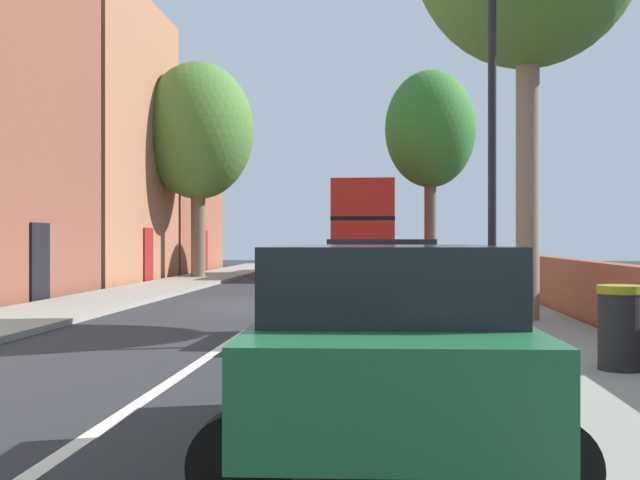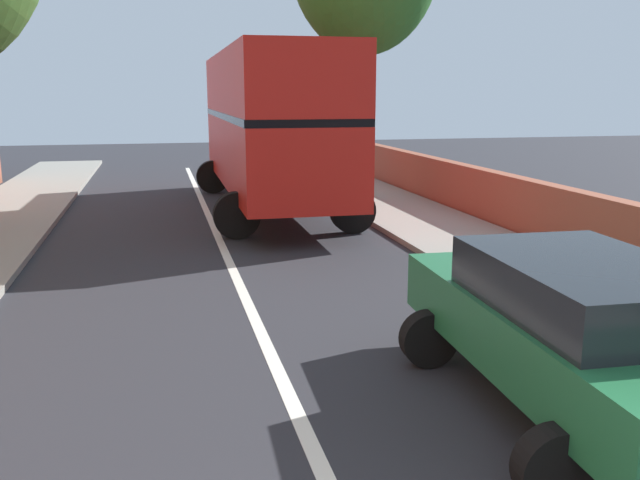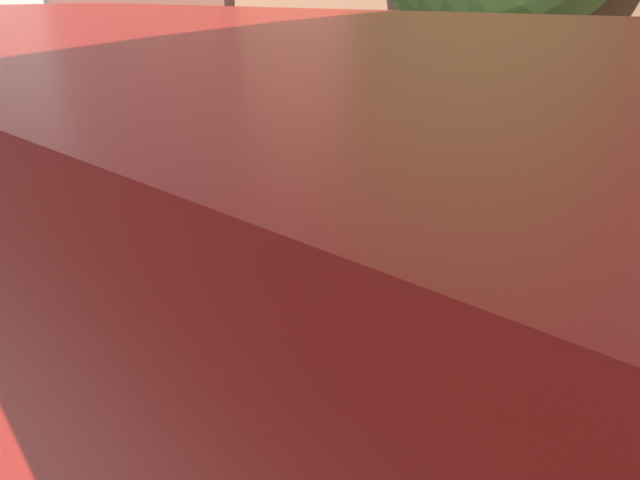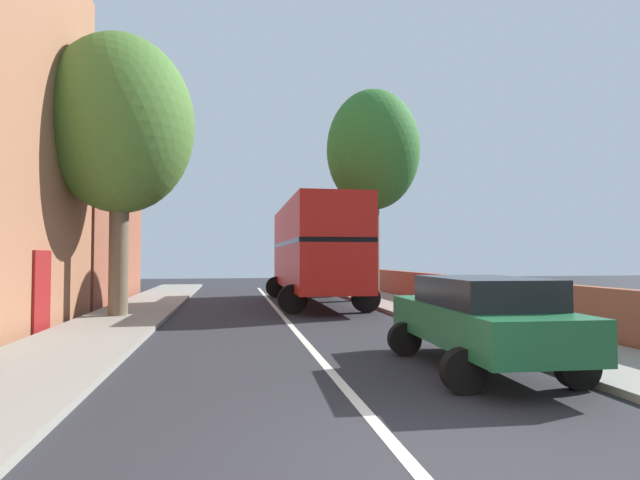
{
  "view_description": "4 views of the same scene",
  "coord_description": "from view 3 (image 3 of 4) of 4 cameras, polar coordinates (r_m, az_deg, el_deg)",
  "views": [
    {
      "loc": [
        2.5,
        -20.19,
        1.68
      ],
      "look_at": [
        0.03,
        10.5,
        1.63
      ],
      "focal_mm": 44.89,
      "sensor_mm": 36.0,
      "label": 1
    },
    {
      "loc": [
        -1.19,
        -1.68,
        3.03
      ],
      "look_at": [
        1.21,
        8.33,
        0.8
      ],
      "focal_mm": 38.04,
      "sensor_mm": 36.0,
      "label": 2
    },
    {
      "loc": [
        3.1,
        15.58,
        4.16
      ],
      "look_at": [
        -0.83,
        12.36,
        1.75
      ],
      "focal_mm": 29.57,
      "sensor_mm": 36.0,
      "label": 3
    },
    {
      "loc": [
        -1.65,
        -4.22,
        1.92
      ],
      "look_at": [
        1.16,
        11.55,
        2.48
      ],
      "focal_mm": 27.81,
      "sensor_mm": 36.0,
      "label": 4
    }
  ],
  "objects": [
    {
      "name": "sidewalk_left",
      "position": [
        17.98,
        -23.17,
        10.2
      ],
      "size": [
        2.6,
        60.0,
        0.12
      ],
      "primitive_type": "cube",
      "color": "gray",
      "rests_on": "ground"
    }
  ]
}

